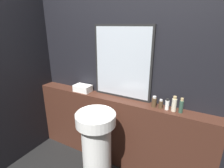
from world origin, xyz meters
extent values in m
cube|color=black|center=(0.00, 1.40, 1.25)|extent=(8.00, 0.06, 2.50)
cube|color=#422319|center=(0.00, 1.27, 0.47)|extent=(2.36, 0.19, 0.93)
cylinder|color=white|center=(0.01, 0.82, 0.41)|extent=(0.32, 0.32, 0.81)
cylinder|color=white|center=(0.01, 0.82, 0.87)|extent=(0.42, 0.42, 0.12)
torus|color=white|center=(0.01, 0.82, 0.93)|extent=(0.41, 0.41, 0.02)
cube|color=black|center=(0.05, 1.35, 1.37)|extent=(0.73, 0.03, 0.87)
cube|color=#B2BCC6|center=(0.05, 1.34, 1.37)|extent=(0.68, 0.02, 0.82)
cube|color=white|center=(-0.49, 1.27, 0.98)|extent=(0.23, 0.15, 0.09)
cylinder|color=#4C3823|center=(0.48, 1.27, 0.99)|extent=(0.05, 0.05, 0.10)
cylinder|color=silver|center=(0.48, 1.27, 1.05)|extent=(0.04, 0.04, 0.02)
cylinder|color=#4C3823|center=(0.56, 1.27, 0.98)|extent=(0.04, 0.04, 0.08)
cylinder|color=silver|center=(0.56, 1.27, 1.03)|extent=(0.03, 0.03, 0.02)
cylinder|color=white|center=(0.62, 1.27, 0.99)|extent=(0.04, 0.04, 0.10)
cylinder|color=black|center=(0.62, 1.27, 1.05)|extent=(0.03, 0.03, 0.02)
cylinder|color=beige|center=(0.69, 1.27, 1.00)|extent=(0.05, 0.05, 0.14)
cylinder|color=tan|center=(0.69, 1.27, 1.09)|extent=(0.04, 0.04, 0.03)
cylinder|color=#2D4C3D|center=(0.76, 1.27, 1.00)|extent=(0.04, 0.04, 0.13)
cylinder|color=tan|center=(0.76, 1.27, 1.08)|extent=(0.03, 0.03, 0.03)
camera|label=1|loc=(0.92, -0.48, 1.79)|focal=28.00mm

